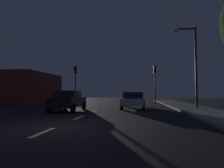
{
  "coord_description": "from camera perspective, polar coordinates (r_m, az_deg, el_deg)",
  "views": [
    {
      "loc": [
        3.1,
        -7.01,
        1.29
      ],
      "look_at": [
        0.29,
        13.35,
        2.32
      ],
      "focal_mm": 29.72,
      "sensor_mm": 36.0,
      "label": 1
    }
  ],
  "objects": [
    {
      "name": "lane_stripe_nearest",
      "position": [
        6.71,
        -20.43,
        -13.75
      ],
      "size": [
        0.16,
        1.6,
        0.01
      ],
      "primitive_type": "cube",
      "color": "silver",
      "rests_on": "ground_plane"
    },
    {
      "name": "traffic_signal_right",
      "position": [
        23.16,
        13.06,
        2.16
      ],
      "size": [
        0.32,
        0.38,
        4.68
      ],
      "color": "#2D2D30",
      "rests_on": "ground_plane"
    },
    {
      "name": "traffic_signal_left",
      "position": [
        24.41,
        -11.22,
        2.06
      ],
      "size": [
        0.32,
        0.38,
        4.8
      ],
      "color": "#4C4C51",
      "rests_on": "ground_plane"
    },
    {
      "name": "lane_stripe_sixth",
      "position": [
        25.04,
        0.74,
        -5.82
      ],
      "size": [
        0.16,
        1.6,
        0.01
      ],
      "primitive_type": "cube",
      "color": "silver",
      "rests_on": "ground_plane"
    },
    {
      "name": "street_lamp_right",
      "position": [
        16.49,
        23.38,
        7.02
      ],
      "size": [
        1.89,
        0.36,
        6.68
      ],
      "color": "#2D2D30",
      "rests_on": "ground_plane"
    },
    {
      "name": "storefront_left",
      "position": [
        25.78,
        -24.18,
        -1.25
      ],
      "size": [
        5.14,
        8.38,
        3.81
      ],
      "primitive_type": "cube",
      "color": "maroon",
      "rests_on": "ground_plane"
    },
    {
      "name": "car_adjacent_lane",
      "position": [
        14.22,
        -13.28,
        -4.93
      ],
      "size": [
        2.02,
        4.21,
        1.49
      ],
      "color": "black",
      "rests_on": "ground_plane"
    },
    {
      "name": "sidewalk_curb_right",
      "position": [
        14.74,
        25.42,
        -7.33
      ],
      "size": [
        3.0,
        40.0,
        0.15
      ],
      "primitive_type": "cube",
      "color": "gray",
      "rests_on": "ground_plane"
    },
    {
      "name": "lane_stripe_second",
      "position": [
        10.18,
        -10.09,
        -10.09
      ],
      "size": [
        0.16,
        1.6,
        0.01
      ],
      "primitive_type": "cube",
      "color": "silver",
      "rests_on": "ground_plane"
    },
    {
      "name": "ground_plane",
      "position": [
        14.41,
        -4.64,
        -8.0
      ],
      "size": [
        80.0,
        80.0,
        0.0
      ],
      "primitive_type": "plane",
      "color": "black"
    },
    {
      "name": "lane_stripe_fifth",
      "position": [
        21.28,
        -0.53,
        -6.34
      ],
      "size": [
        0.16,
        1.6,
        0.01
      ],
      "primitive_type": "cube",
      "color": "silver",
      "rests_on": "ground_plane"
    },
    {
      "name": "car_stopped_ahead",
      "position": [
        16.16,
        6.7,
        -4.89
      ],
      "size": [
        2.08,
        4.47,
        1.39
      ],
      "color": "silver",
      "rests_on": "ground_plane"
    },
    {
      "name": "lane_stripe_fourth",
      "position": [
        17.54,
        -2.36,
        -7.08
      ],
      "size": [
        0.16,
        1.6,
        0.01
      ],
      "primitive_type": "cube",
      "color": "silver",
      "rests_on": "ground_plane"
    },
    {
      "name": "lane_stripe_third",
      "position": [
        13.83,
        -5.18,
        -8.2
      ],
      "size": [
        0.16,
        1.6,
        0.01
      ],
      "primitive_type": "cube",
      "color": "silver",
      "rests_on": "ground_plane"
    }
  ]
}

